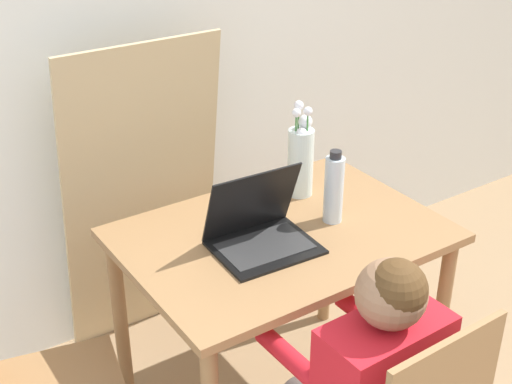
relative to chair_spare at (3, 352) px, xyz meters
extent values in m
cube|color=silver|center=(0.61, 0.72, 0.64)|extent=(6.40, 0.05, 2.50)
cube|color=olive|center=(0.90, -0.09, 0.13)|extent=(1.03, 0.73, 0.03)
cylinder|color=olive|center=(1.37, -0.40, -0.25)|extent=(0.05, 0.05, 0.72)
cylinder|color=olive|center=(0.44, 0.23, -0.25)|extent=(0.05, 0.05, 0.72)
cylinder|color=olive|center=(1.37, 0.23, -0.25)|extent=(0.05, 0.05, 0.72)
sphere|color=#936B4C|center=(0.79, -0.71, 0.31)|extent=(0.18, 0.18, 0.18)
sphere|color=#4C3319|center=(0.79, -0.72, 0.33)|extent=(0.15, 0.15, 0.15)
cylinder|color=red|center=(0.93, -0.49, 0.04)|extent=(0.06, 0.24, 0.06)
cylinder|color=red|center=(0.64, -0.50, 0.04)|extent=(0.06, 0.24, 0.06)
cube|color=black|center=(0.80, -0.15, 0.15)|extent=(0.33, 0.27, 0.01)
cube|color=#2D2D2D|center=(0.80, -0.15, 0.15)|extent=(0.28, 0.19, 0.00)
cube|color=black|center=(0.80, -0.06, 0.27)|extent=(0.32, 0.11, 0.24)
cube|color=silver|center=(0.80, -0.06, 0.27)|extent=(0.29, 0.09, 0.21)
cylinder|color=silver|center=(1.11, 0.09, 0.27)|extent=(0.09, 0.09, 0.25)
cylinder|color=#3D7A38|center=(1.13, 0.10, 0.30)|extent=(0.01, 0.01, 0.22)
sphere|color=white|center=(1.13, 0.10, 0.41)|extent=(0.05, 0.05, 0.05)
cylinder|color=#3D7A38|center=(1.11, 0.11, 0.33)|extent=(0.01, 0.01, 0.28)
sphere|color=white|center=(1.11, 0.11, 0.47)|extent=(0.03, 0.03, 0.03)
cylinder|color=#3D7A38|center=(1.09, 0.10, 0.32)|extent=(0.01, 0.01, 0.26)
sphere|color=white|center=(1.09, 0.10, 0.46)|extent=(0.03, 0.03, 0.03)
cylinder|color=#3D7A38|center=(1.10, 0.08, 0.29)|extent=(0.01, 0.01, 0.19)
sphere|color=white|center=(1.10, 0.08, 0.39)|extent=(0.04, 0.04, 0.04)
cylinder|color=#3D7A38|center=(1.12, 0.08, 0.33)|extent=(0.01, 0.01, 0.27)
sphere|color=white|center=(1.12, 0.08, 0.46)|extent=(0.03, 0.03, 0.03)
cylinder|color=silver|center=(1.09, -0.12, 0.26)|extent=(0.06, 0.06, 0.23)
cylinder|color=#262628|center=(1.09, -0.12, 0.39)|extent=(0.04, 0.04, 0.03)
cube|color=tan|center=(0.71, 0.57, 0.03)|extent=(0.63, 0.19, 1.28)
camera|label=1|loc=(-0.28, -1.71, 1.34)|focal=50.00mm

